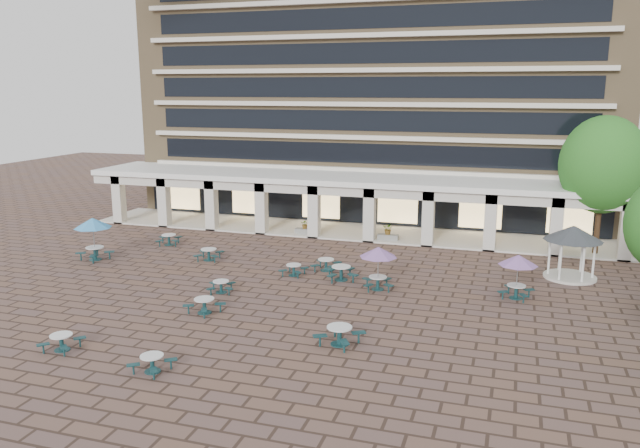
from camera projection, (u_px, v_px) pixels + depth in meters
The scene contains 20 objects.
ground at pixel (281, 290), 34.50m from camera, with size 120.00×120.00×0.00m, color brown.
apartment_building at pixel (382, 69), 55.52m from camera, with size 40.00×15.50×25.20m.
retail_arcade at pixel (350, 194), 47.64m from camera, with size 42.00×6.60×4.40m.
picnic_table_0 at pixel (61, 341), 26.53m from camera, with size 1.60×1.60×0.70m.
picnic_table_1 at pixel (204, 304), 30.92m from camera, with size 2.01×2.01×0.76m.
picnic_table_2 at pixel (152, 362), 24.51m from camera, with size 1.71×1.71×0.69m.
picnic_table_3 at pixel (339, 334), 27.09m from camera, with size 2.19×2.19×0.84m.
picnic_table_4 at pixel (93, 225), 40.09m from camera, with size 2.40×2.40×2.77m.
picnic_table_5 at pixel (221, 286), 34.02m from camera, with size 1.77×1.77×0.66m.
picnic_table_6 at pixel (378, 254), 34.18m from camera, with size 2.10×2.10×2.42m.
picnic_table_8 at pixel (169, 239), 44.33m from camera, with size 2.04×2.04×0.76m.
picnic_table_9 at pixel (209, 253), 40.39m from camera, with size 1.90×1.90×0.76m.
picnic_table_10 at pixel (341, 272), 36.22m from camera, with size 2.29×2.29×0.84m.
picnic_table_11 at pixel (518, 262), 32.73m from camera, with size 2.06×2.06×2.38m.
picnic_table_12 at pixel (294, 269), 37.13m from camera, with size 1.59×1.59×0.67m.
picnic_table_13 at pixel (326, 264), 38.08m from camera, with size 1.67×1.67×0.74m.
gazebo at pixel (573, 239), 36.21m from camera, with size 3.36×3.36×3.12m.
tree_east_c at pixel (603, 165), 40.53m from camera, with size 5.56×5.56×9.26m.
planter_left at pixel (305, 229), 47.29m from camera, with size 1.50×0.72×1.22m.
planter_right at pixel (388, 234), 45.39m from camera, with size 1.50×0.80×1.34m.
Camera 1 is at (11.98, -30.73, 10.97)m, focal length 35.00 mm.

